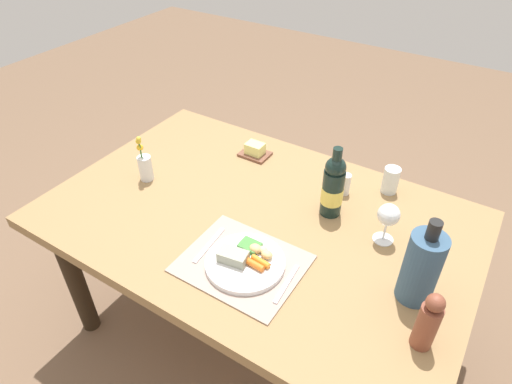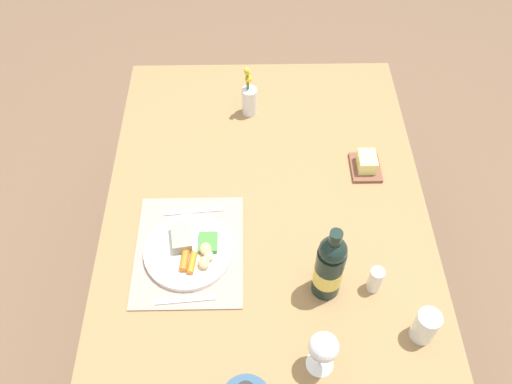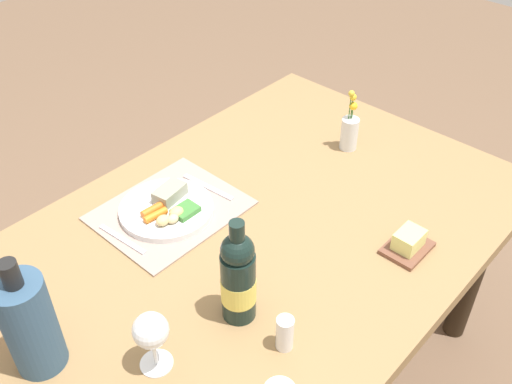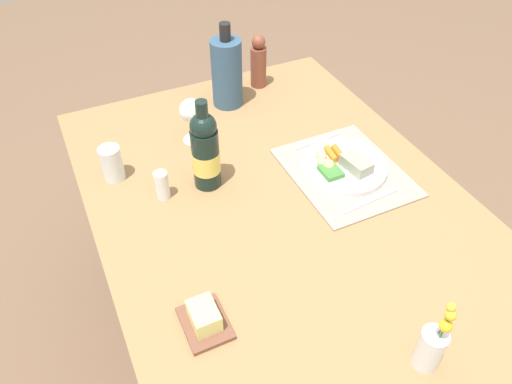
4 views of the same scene
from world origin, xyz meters
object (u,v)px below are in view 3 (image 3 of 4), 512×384
object	(u,v)px
butter_dish	(408,243)
wine_glass	(151,332)
knife	(122,239)
salt_shaker	(285,333)
fork	(208,187)
wine_bottle	(238,278)
dining_table	(254,255)
flower_vase	(350,130)
cooler_bottle	(29,324)
dinner_plate	(167,208)

from	to	relation	value
butter_dish	wine_glass	distance (m)	0.72
knife	salt_shaker	bearing A→B (deg)	89.22
wine_glass	knife	bearing A→B (deg)	-117.23
fork	knife	distance (m)	0.31
wine_bottle	salt_shaker	xyz separation A→B (m)	(-0.00, 0.14, -0.08)
dining_table	flower_vase	bearing A→B (deg)	-174.46
fork	wine_bottle	world-z (taller)	wine_bottle
flower_vase	salt_shaker	bearing A→B (deg)	25.35
cooler_bottle	butter_dish	bearing A→B (deg)	153.97
fork	butter_dish	world-z (taller)	butter_dish
cooler_bottle	salt_shaker	xyz separation A→B (m)	(-0.39, 0.37, -0.08)
knife	wine_bottle	distance (m)	0.42
dinner_plate	salt_shaker	xyz separation A→B (m)	(0.12, 0.54, 0.02)
knife	butter_dish	xyz separation A→B (m)	(-0.49, 0.58, 0.02)
flower_vase	wine_glass	size ratio (longest dim) A/B	1.34
flower_vase	cooler_bottle	size ratio (longest dim) A/B	0.69
wine_glass	dinner_plate	bearing A→B (deg)	-133.72
knife	flower_vase	size ratio (longest dim) A/B	0.82
fork	butter_dish	xyz separation A→B (m)	(-0.18, 0.58, 0.02)
dining_table	cooler_bottle	world-z (taller)	cooler_bottle
fork	butter_dish	bearing A→B (deg)	102.10
knife	fork	bearing A→B (deg)	173.97
flower_vase	wine_glass	world-z (taller)	flower_vase
flower_vase	salt_shaker	world-z (taller)	flower_vase
knife	dinner_plate	bearing A→B (deg)	174.32
salt_shaker	wine_bottle	bearing A→B (deg)	-89.66
dinner_plate	cooler_bottle	world-z (taller)	cooler_bottle
dining_table	flower_vase	xyz separation A→B (m)	(-0.51, -0.05, 0.15)
flower_vase	cooler_bottle	distance (m)	1.13
dining_table	butter_dish	distance (m)	0.43
dinner_plate	dining_table	bearing A→B (deg)	113.66
flower_vase	dinner_plate	bearing A→B (deg)	-16.79
butter_dish	fork	bearing A→B (deg)	-72.96
cooler_bottle	flower_vase	bearing A→B (deg)	179.24
knife	cooler_bottle	bearing A→B (deg)	22.00
cooler_bottle	salt_shaker	size ratio (longest dim) A/B	3.38
flower_vase	butter_dish	bearing A→B (deg)	53.94
dining_table	dinner_plate	distance (m)	0.28
dining_table	fork	distance (m)	0.26
dinner_plate	knife	size ratio (longest dim) A/B	1.55
dinner_plate	cooler_bottle	size ratio (longest dim) A/B	0.88
fork	wine_glass	xyz separation A→B (m)	(0.50, 0.36, 0.10)
cooler_bottle	salt_shaker	distance (m)	0.54
dining_table	wine_glass	distance (m)	0.51
dining_table	dinner_plate	world-z (taller)	dinner_plate
wine_bottle	cooler_bottle	xyz separation A→B (m)	(0.38, -0.23, 0.00)
salt_shaker	dinner_plate	bearing A→B (deg)	-102.85
wine_bottle	cooler_bottle	distance (m)	0.45
wine_bottle	fork	bearing A→B (deg)	-125.18
dinner_plate	butter_dish	world-z (taller)	same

